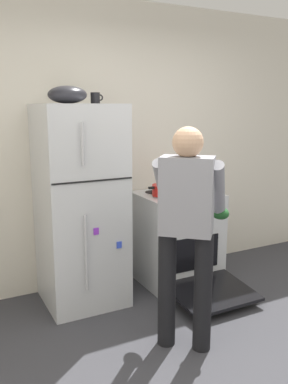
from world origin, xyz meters
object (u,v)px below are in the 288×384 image
Objects in this scene: stove_range at (177,238)px; coffee_mug at (96,98)px; pepper_mill at (192,178)px; mixing_bowl at (67,95)px; red_pot at (166,190)px; refrigerator at (80,206)px; person_cook at (187,220)px.

coffee_mug is at bearing 175.21° from stove_range.
coffee_mug is at bearing -172.29° from pepper_mill.
red_pot is at bearing -3.14° from mixing_bowl.
mixing_bowl is at bearing 176.86° from red_pot.
stove_range is (0.99, -0.02, -0.44)m from refrigerator.
mixing_bowl is at bearing -171.70° from pepper_mill.
pepper_mill is at bearing 35.97° from stove_range.
stove_range is at bearing 11.39° from red_pot.
stove_range is 0.76× the size of person_cook.
refrigerator reaches higher than person_cook.
person_cook is at bearing -63.29° from mixing_bowl.
mixing_bowl reaches higher than refrigerator.
refrigerator reaches higher than stove_range.
person_cook is 1.49m from pepper_mill.
stove_range is 6.53× the size of pepper_mill.
pepper_mill is (0.86, 1.22, 0.04)m from person_cook.
red_pot is 1.95× the size of pepper_mill.
mixing_bowl is (-1.37, -0.20, 0.83)m from pepper_mill.
coffee_mug reaches higher than pepper_mill.
coffee_mug is (-0.65, 0.10, 0.85)m from red_pot.
person_cook reaches higher than pepper_mill.
person_cook is 4.44× the size of red_pot.
stove_range is at bearing -144.03° from pepper_mill.
refrigerator is 1.31m from pepper_mill.
person_cook is (-0.56, -1.00, 0.52)m from stove_range.
person_cook is 8.63× the size of pepper_mill.
mixing_bowl is at bearing 179.05° from stove_range.
mixing_bowl is (-0.08, 0.00, 0.95)m from refrigerator.
coffee_mug is (-0.81, 0.07, 1.36)m from stove_range.
mixing_bowl is (-0.91, 0.05, 0.87)m from red_pot.
mixing_bowl reaches higher than coffee_mug.
mixing_bowl is at bearing 179.79° from refrigerator.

